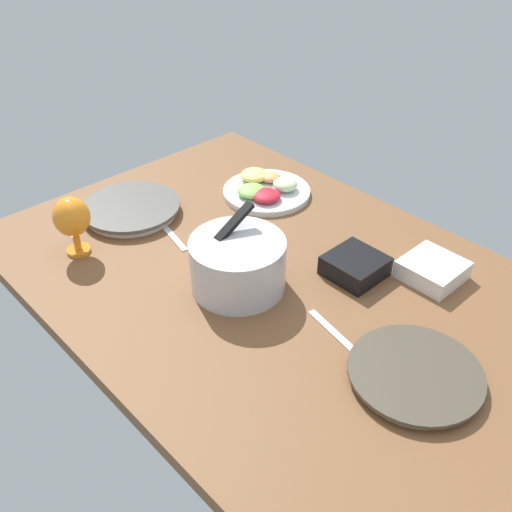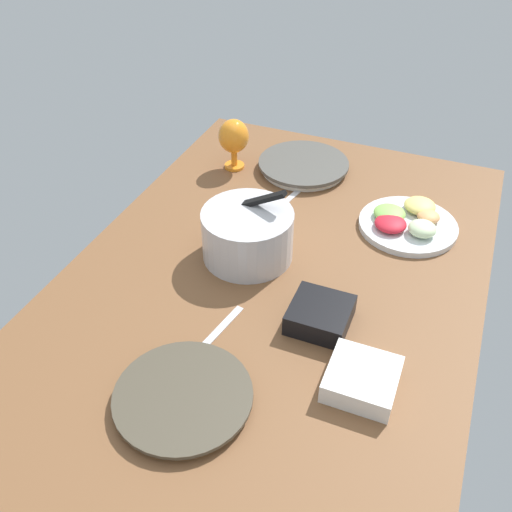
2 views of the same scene
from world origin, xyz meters
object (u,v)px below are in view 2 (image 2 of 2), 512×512
dinner_plate_left (183,398)px  hurricane_glass_orange (234,138)px  dinner_plate_right (303,166)px  fruit_platter (408,222)px  square_bowl_black (320,314)px  mixing_bowl (248,233)px  square_bowl_white (362,378)px

dinner_plate_left → hurricane_glass_orange: (90.45, 28.59, 9.56)cm
dinner_plate_right → fruit_platter: fruit_platter is taller
dinner_plate_left → square_bowl_black: square_bowl_black is taller
mixing_bowl → square_bowl_white: (-31.75, -39.07, -4.61)cm
dinner_plate_right → fruit_platter: size_ratio=1.06×
mixing_bowl → square_bowl_white: size_ratio=1.68×
dinner_plate_right → square_bowl_white: bearing=-153.7°
fruit_platter → dinner_plate_right: bearing=62.9°
square_bowl_white → mixing_bowl: bearing=50.9°
dinner_plate_left → dinner_plate_right: (97.38, 6.77, 0.31)cm
mixing_bowl → square_bowl_black: 31.07cm
square_bowl_white → dinner_plate_left: bearing=118.0°
dinner_plate_left → dinner_plate_right: dinner_plate_right is taller
fruit_platter → square_bowl_black: size_ratio=2.02×
mixing_bowl → square_bowl_black: bearing=-124.0°
hurricane_glass_orange → fruit_platter: bearing=-101.8°
dinner_plate_left → square_bowl_white: 37.07cm
dinner_plate_left → hurricane_glass_orange: size_ratio=1.69×
fruit_platter → hurricane_glass_orange: bearing=78.2°
dinner_plate_right → fruit_platter: 42.54cm
dinner_plate_left → dinner_plate_right: 97.62cm
dinner_plate_left → fruit_platter: (77.98, -31.08, 0.70)cm
dinner_plate_right → square_bowl_white: square_bowl_white is taller
hurricane_glass_orange → square_bowl_black: 75.94cm
dinner_plate_left → square_bowl_black: 37.23cm
square_bowl_black → square_bowl_white: (-14.53, -13.58, -0.24)cm
fruit_platter → hurricane_glass_orange: hurricane_glass_orange is taller
mixing_bowl → hurricane_glass_orange: (41.33, 22.23, 3.47)cm
hurricane_glass_orange → square_bowl_white: (-73.08, -61.30, -8.08)cm
dinner_plate_left → square_bowl_white: square_bowl_white is taller
hurricane_glass_orange → mixing_bowl: bearing=-151.7°
dinner_plate_left → mixing_bowl: (49.12, 6.36, 6.09)cm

